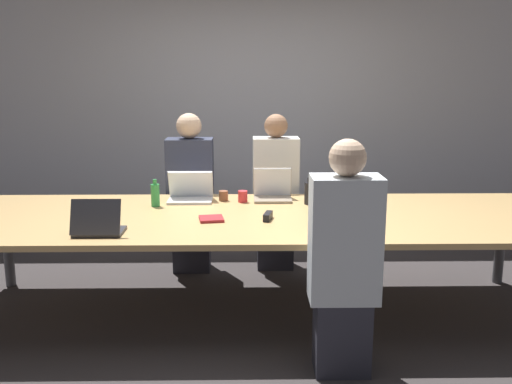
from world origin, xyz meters
TOP-DOWN VIEW (x-y plane):
  - ground_plane at (0.00, 0.00)m, footprint 24.00×24.00m
  - curtain_wall at (0.00, 2.17)m, footprint 12.00×0.06m
  - conference_table at (0.00, 0.00)m, footprint 4.45×1.42m
  - laptop_near_left at (-1.02, -0.48)m, footprint 0.31×0.24m
  - laptop_far_midleft at (-0.52, 0.47)m, footprint 0.36×0.25m
  - person_far_midleft at (-0.57, 0.89)m, footprint 0.40×0.24m
  - cup_far_midleft at (-0.26, 0.47)m, footprint 0.07×0.07m
  - bottle_far_midleft at (-0.77, 0.29)m, footprint 0.07×0.07m
  - laptop_near_midright at (0.51, -0.48)m, footprint 0.33×0.22m
  - person_near_midright at (0.49, -0.88)m, footprint 0.40×0.24m
  - laptop_far_center at (0.14, 0.51)m, footprint 0.31×0.25m
  - person_far_center at (0.18, 0.95)m, footprint 0.40×0.24m
  - cup_far_center at (-0.10, 0.42)m, footprint 0.07×0.07m
  - bottle_far_center at (0.42, 0.34)m, footprint 0.08×0.08m
  - stapler at (0.07, -0.13)m, footprint 0.08×0.16m
  - notebook at (-0.32, -0.13)m, footprint 0.19×0.19m

SIDE VIEW (x-z plane):
  - ground_plane at x=0.00m, z-range 0.00..0.00m
  - person_far_center at x=0.18m, z-range -0.02..1.36m
  - person_near_midright at x=0.49m, z-range -0.02..1.37m
  - person_far_midleft at x=-0.57m, z-range -0.02..1.38m
  - conference_table at x=0.00m, z-range 0.32..1.05m
  - notebook at x=-0.32m, z-range 0.73..0.75m
  - stapler at x=0.07m, z-range 0.73..0.78m
  - cup_far_midleft at x=-0.26m, z-range 0.73..0.81m
  - cup_far_center at x=-0.10m, z-range 0.73..0.82m
  - laptop_near_midright at x=0.51m, z-range 0.68..0.91m
  - laptop_near_left at x=-1.02m, z-range 0.68..0.92m
  - laptop_far_midleft at x=-0.52m, z-range 0.68..0.92m
  - laptop_far_center at x=0.14m, z-range 0.68..0.93m
  - bottle_far_center at x=0.42m, z-range 0.72..0.93m
  - bottle_far_midleft at x=-0.77m, z-range 0.72..0.93m
  - curtain_wall at x=0.00m, z-range 0.00..2.80m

